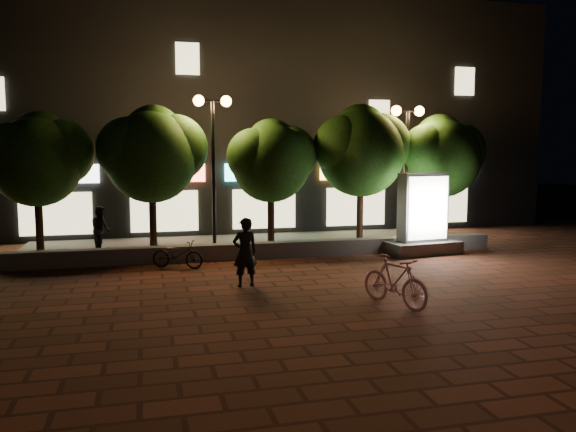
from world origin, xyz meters
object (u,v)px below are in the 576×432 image
object	(u,v)px
tree_far_right	(442,153)
street_lamp_right	(407,139)
tree_far_left	(38,156)
tree_right	(362,148)
rider	(245,252)
scooter_parked	(178,254)
pedestrian	(101,229)
tree_left	(153,151)
scooter_pink	(395,281)
ad_kiosk	(422,221)
street_lamp_left	(213,133)
tree_mid	(272,158)

from	to	relation	value
tree_far_right	street_lamp_right	distance (m)	1.66
tree_far_left	street_lamp_right	xyz separation A→B (m)	(12.45, -0.26, 0.60)
tree_right	tree_far_right	size ratio (longest dim) A/B	1.06
rider	scooter_parked	bearing A→B (deg)	-68.70
pedestrian	tree_left	bearing A→B (deg)	-131.64
tree_far_left	tree_right	size ratio (longest dim) A/B	0.91
tree_left	tree_right	world-z (taller)	tree_right
scooter_pink	scooter_parked	world-z (taller)	scooter_pink
scooter_pink	ad_kiosk	bearing A→B (deg)	35.06
tree_far_right	street_lamp_left	size ratio (longest dim) A/B	0.92
tree_left	tree_mid	world-z (taller)	tree_left
tree_right	street_lamp_left	bearing A→B (deg)	-177.19
ad_kiosk	pedestrian	bearing A→B (deg)	166.50
ad_kiosk	rider	bearing A→B (deg)	-153.71
tree_far_left	scooter_pink	world-z (taller)	tree_far_left
street_lamp_left	tree_left	bearing A→B (deg)	172.30
tree_far_left	street_lamp_right	world-z (taller)	street_lamp_right
ad_kiosk	pedestrian	distance (m)	10.80
tree_far_left	scooter_pink	distance (m)	11.92
tree_far_left	tree_mid	distance (m)	7.50
tree_far_left	scooter_pink	xyz separation A→B (m)	(8.53, -7.87, -2.73)
street_lamp_left	tree_right	bearing A→B (deg)	2.81
tree_right	street_lamp_right	bearing A→B (deg)	-9.10
street_lamp_left	pedestrian	bearing A→B (deg)	167.48
tree_right	pedestrian	xyz separation A→B (m)	(-9.06, 0.56, -2.72)
street_lamp_left	scooter_parked	size ratio (longest dim) A/B	3.28
tree_right	ad_kiosk	xyz separation A→B (m)	(1.45, -1.96, -2.47)
tree_far_right	rider	size ratio (longest dim) A/B	2.69
pedestrian	street_lamp_right	bearing A→B (deg)	-118.38
tree_mid	tree_left	bearing A→B (deg)	180.00
rider	street_lamp_left	bearing A→B (deg)	-95.59
tree_right	scooter_pink	world-z (taller)	tree_right
tree_left	tree_mid	bearing A→B (deg)	-0.00
ad_kiosk	rider	distance (m)	7.39
tree_left	rider	size ratio (longest dim) A/B	2.77
scooter_pink	tree_right	bearing A→B (deg)	51.15
street_lamp_right	scooter_pink	world-z (taller)	street_lamp_right
street_lamp_left	rider	distance (m)	5.88
tree_far_left	tree_right	xyz separation A→B (m)	(10.80, 0.00, 0.27)
scooter_parked	ad_kiosk	bearing A→B (deg)	-59.68
tree_far_left	scooter_parked	xyz separation A→B (m)	(4.10, -2.46, -2.88)
street_lamp_right	street_lamp_left	bearing A→B (deg)	180.00
tree_far_left	ad_kiosk	distance (m)	12.60
street_lamp_left	scooter_pink	distance (m)	8.91
tree_left	street_lamp_right	distance (m)	8.96
scooter_pink	rider	distance (m)	3.93
tree_right	street_lamp_right	world-z (taller)	tree_right
street_lamp_left	rider	xyz separation A→B (m)	(0.18, -4.97, -3.14)
street_lamp_right	scooter_pink	bearing A→B (deg)	-117.27
ad_kiosk	pedestrian	xyz separation A→B (m)	(-10.50, 2.52, -0.25)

